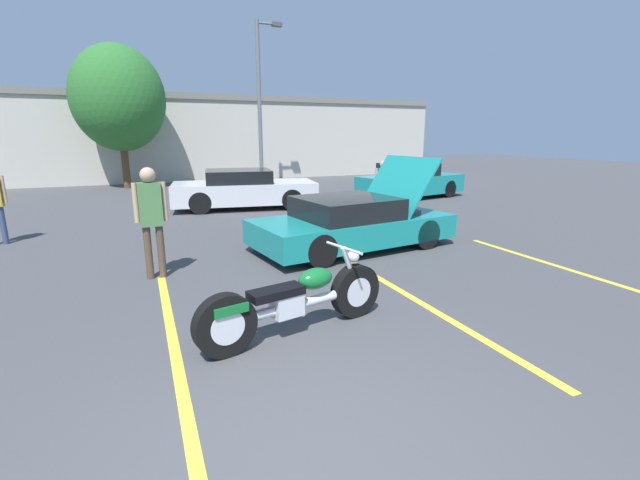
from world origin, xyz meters
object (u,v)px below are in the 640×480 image
parked_car_mid_row (244,189)px  spectator_by_show_car (151,213)px  light_pole (261,98)px  tree_background (118,99)px  motorcycle (296,302)px  parked_car_right_row (410,181)px  show_car_hood_open (353,223)px  spectator_near_motorcycle (383,184)px

parked_car_mid_row → spectator_by_show_car: (-3.01, -6.52, 0.51)m
light_pole → spectator_by_show_car: (-5.26, -12.21, -2.87)m
light_pole → spectator_by_show_car: size_ratio=3.89×
tree_background → motorcycle: 17.34m
motorcycle → parked_car_mid_row: parked_car_mid_row is taller
tree_background → motorcycle: tree_background is taller
parked_car_right_row → spectator_by_show_car: (-9.43, -6.35, 0.49)m
light_pole → parked_car_right_row: light_pole is taller
show_car_hood_open → parked_car_right_row: show_car_hood_open is taller
show_car_hood_open → spectator_by_show_car: (-3.97, -0.48, 0.57)m
motorcycle → spectator_by_show_car: bearing=104.2°
tree_background → spectator_near_motorcycle: 13.09m
motorcycle → light_pole: bearing=63.3°
tree_background → motorcycle: size_ratio=2.44×
light_pole → show_car_hood_open: (-1.29, -11.73, -3.45)m
light_pole → spectator_near_motorcycle: size_ratio=4.39×
parked_car_right_row → parked_car_mid_row: (-6.42, 0.17, -0.02)m
spectator_near_motorcycle → spectator_by_show_car: spectator_by_show_car is taller
spectator_by_show_car → spectator_near_motorcycle: bearing=27.3°
tree_background → show_car_hood_open: (4.62, -13.47, -3.35)m
show_car_hood_open → spectator_near_motorcycle: size_ratio=2.69×
parked_car_right_row → motorcycle: bearing=-142.6°
motorcycle → spectator_by_show_car: size_ratio=1.35×
light_pole → motorcycle: light_pole is taller
show_car_hood_open → parked_car_right_row: (5.46, 5.87, 0.08)m
motorcycle → parked_car_right_row: parked_car_right_row is taller
spectator_near_motorcycle → parked_car_right_row: bearing=44.9°
show_car_hood_open → parked_car_right_row: size_ratio=0.99×
light_pole → tree_background: bearing=163.6°
parked_car_right_row → spectator_by_show_car: spectator_by_show_car is taller
light_pole → show_car_hood_open: bearing=-96.3°
parked_car_right_row → parked_car_mid_row: 6.42m
light_pole → motorcycle: 15.99m
spectator_near_motorcycle → light_pole: bearing=97.1°
tree_background → parked_car_right_row: tree_background is taller
tree_background → parked_car_right_row: bearing=-37.0°
parked_car_mid_row → spectator_by_show_car: 7.20m
parked_car_right_row → spectator_near_motorcycle: bearing=-146.9°
parked_car_mid_row → spectator_near_motorcycle: size_ratio=2.93×
parked_car_right_row → parked_car_mid_row: size_ratio=0.92×
show_car_hood_open → parked_car_mid_row: size_ratio=0.92×
motorcycle → parked_car_right_row: 12.21m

